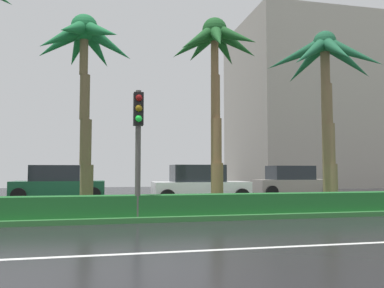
{
  "coord_description": "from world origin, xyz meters",
  "views": [
    {
      "loc": [
        2.5,
        -5.22,
        1.49
      ],
      "look_at": [
        6.01,
        10.46,
        2.54
      ],
      "focal_mm": 37.11,
      "sensor_mm": 36.0,
      "label": 1
    }
  ],
  "objects_px": {
    "palm_tree_mid_right": "(325,70)",
    "car_in_traffic_second": "(199,185)",
    "palm_tree_centre": "(84,52)",
    "car_in_traffic_third": "(292,182)",
    "palm_tree_centre_right": "(215,54)",
    "car_in_traffic_leading": "(58,184)",
    "traffic_signal_median_right": "(138,129)"
  },
  "relations": [
    {
      "from": "palm_tree_mid_right",
      "to": "car_in_traffic_leading",
      "type": "height_order",
      "value": "palm_tree_mid_right"
    },
    {
      "from": "palm_tree_mid_right",
      "to": "car_in_traffic_second",
      "type": "height_order",
      "value": "palm_tree_mid_right"
    },
    {
      "from": "palm_tree_mid_right",
      "to": "car_in_traffic_second",
      "type": "bearing_deg",
      "value": 140.68
    },
    {
      "from": "palm_tree_centre",
      "to": "traffic_signal_median_right",
      "type": "distance_m",
      "value": 3.86
    },
    {
      "from": "palm_tree_centre_right",
      "to": "car_in_traffic_leading",
      "type": "height_order",
      "value": "palm_tree_centre_right"
    },
    {
      "from": "palm_tree_centre",
      "to": "car_in_traffic_third",
      "type": "height_order",
      "value": "palm_tree_centre"
    },
    {
      "from": "palm_tree_centre",
      "to": "car_in_traffic_leading",
      "type": "xyz_separation_m",
      "value": [
        -1.42,
        6.62,
        -4.64
      ]
    },
    {
      "from": "palm_tree_centre_right",
      "to": "car_in_traffic_third",
      "type": "bearing_deg",
      "value": 46.6
    },
    {
      "from": "palm_tree_mid_right",
      "to": "car_in_traffic_leading",
      "type": "relative_size",
      "value": 1.6
    },
    {
      "from": "palm_tree_mid_right",
      "to": "traffic_signal_median_right",
      "type": "height_order",
      "value": "palm_tree_mid_right"
    },
    {
      "from": "traffic_signal_median_right",
      "to": "car_in_traffic_leading",
      "type": "relative_size",
      "value": 0.85
    },
    {
      "from": "car_in_traffic_leading",
      "to": "car_in_traffic_second",
      "type": "xyz_separation_m",
      "value": [
        6.38,
        -2.73,
        0.0
      ]
    },
    {
      "from": "palm_tree_centre",
      "to": "car_in_traffic_third",
      "type": "relative_size",
      "value": 1.54
    },
    {
      "from": "car_in_traffic_third",
      "to": "car_in_traffic_second",
      "type": "bearing_deg",
      "value": -154.75
    },
    {
      "from": "car_in_traffic_third",
      "to": "palm_tree_centre_right",
      "type": "bearing_deg",
      "value": -133.4
    },
    {
      "from": "car_in_traffic_leading",
      "to": "traffic_signal_median_right",
      "type": "bearing_deg",
      "value": -70.34
    },
    {
      "from": "palm_tree_centre",
      "to": "car_in_traffic_third",
      "type": "xyz_separation_m",
      "value": [
        10.92,
        6.7,
        -4.64
      ]
    },
    {
      "from": "palm_tree_centre",
      "to": "traffic_signal_median_right",
      "type": "bearing_deg",
      "value": -50.83
    },
    {
      "from": "palm_tree_centre_right",
      "to": "car_in_traffic_leading",
      "type": "xyz_separation_m",
      "value": [
        -6.03,
        6.59,
        -4.88
      ]
    },
    {
      "from": "traffic_signal_median_right",
      "to": "car_in_traffic_second",
      "type": "bearing_deg",
      "value": 61.14
    },
    {
      "from": "traffic_signal_median_right",
      "to": "palm_tree_mid_right",
      "type": "bearing_deg",
      "value": 17.87
    },
    {
      "from": "car_in_traffic_leading",
      "to": "palm_tree_centre_right",
      "type": "bearing_deg",
      "value": -47.54
    },
    {
      "from": "palm_tree_mid_right",
      "to": "traffic_signal_median_right",
      "type": "xyz_separation_m",
      "value": [
        -7.57,
        -2.44,
        -2.79
      ]
    },
    {
      "from": "palm_tree_mid_right",
      "to": "palm_tree_centre",
      "type": "bearing_deg",
      "value": -177.68
    },
    {
      "from": "car_in_traffic_third",
      "to": "traffic_signal_median_right",
      "type": "bearing_deg",
      "value": -136.51
    },
    {
      "from": "car_in_traffic_second",
      "to": "traffic_signal_median_right",
      "type": "bearing_deg",
      "value": -118.86
    },
    {
      "from": "car_in_traffic_leading",
      "to": "palm_tree_mid_right",
      "type": "bearing_deg",
      "value": -30.34
    },
    {
      "from": "car_in_traffic_leading",
      "to": "palm_tree_centre",
      "type": "bearing_deg",
      "value": -77.89
    },
    {
      "from": "palm_tree_centre_right",
      "to": "car_in_traffic_second",
      "type": "relative_size",
      "value": 1.6
    },
    {
      "from": "traffic_signal_median_right",
      "to": "car_in_traffic_third",
      "type": "distance_m",
      "value": 12.87
    },
    {
      "from": "palm_tree_centre_right",
      "to": "car_in_traffic_leading",
      "type": "distance_m",
      "value": 10.18
    },
    {
      "from": "palm_tree_centre_right",
      "to": "palm_tree_mid_right",
      "type": "xyz_separation_m",
      "value": [
        4.64,
        0.35,
        -0.24
      ]
    }
  ]
}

